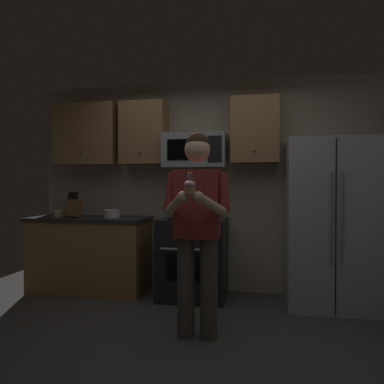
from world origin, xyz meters
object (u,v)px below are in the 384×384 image
Objects in this scene: oven_range at (193,258)px; bowl_small_colored at (59,213)px; knife_block at (74,208)px; person at (197,222)px; bowl_large_white at (112,214)px; microwave at (195,151)px; refrigerator at (329,223)px; cupcake at (190,187)px.

bowl_small_colored is (-1.73, 0.03, 0.50)m from oven_range.
knife_block is 1.82× the size of bowl_small_colored.
person is (0.24, -1.14, 0.53)m from oven_range.
oven_range is 0.53× the size of person.
bowl_small_colored is at bearing 175.49° from bowl_large_white.
microwave is 1.72m from refrigerator.
bowl_large_white is at bearing -171.65° from microwave.
person is at bearing -32.61° from knife_block.
bowl_large_white is 1.93m from cupcake.
person reaches higher than bowl_small_colored.
cupcake reaches higher than bowl_small_colored.
cupcake is (1.97, -1.50, 0.33)m from bowl_small_colored.
knife_block is 0.26m from bowl_small_colored.
refrigerator is 10.35× the size of cupcake.
knife_block is at bearing -174.28° from microwave.
microwave reaches higher than refrigerator.
microwave is 4.26× the size of cupcake.
oven_range is 1.26× the size of microwave.
microwave reaches higher than person.
microwave is 1.89m from bowl_small_colored.
person is at bearing 90.00° from cupcake.
cupcake is at bearing -49.23° from bowl_large_white.
person is (1.73, -1.11, -0.04)m from knife_block.
cupcake is at bearing -81.30° from microwave.
microwave is at bearing 8.35° from bowl_large_white.
microwave is 1.47m from person.
cupcake reaches higher than bowl_large_white.
microwave reaches higher than bowl_small_colored.
cupcake is (1.73, -1.44, 0.26)m from knife_block.
refrigerator is at bearing -1.50° from oven_range.
cupcake reaches higher than oven_range.
refrigerator reaches higher than knife_block.
refrigerator is 2.99m from knife_block.
bowl_small_colored is (-0.24, 0.06, -0.07)m from knife_block.
bowl_large_white is 0.11× the size of person.
person is at bearing -138.88° from refrigerator.
person reaches higher than knife_block.
microwave reaches higher than knife_block.
cupcake is at bearing -90.00° from person.
knife_block is 2.26m from cupcake.
cupcake is at bearing -131.39° from refrigerator.
refrigerator is 8.89× the size of bowl_large_white.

